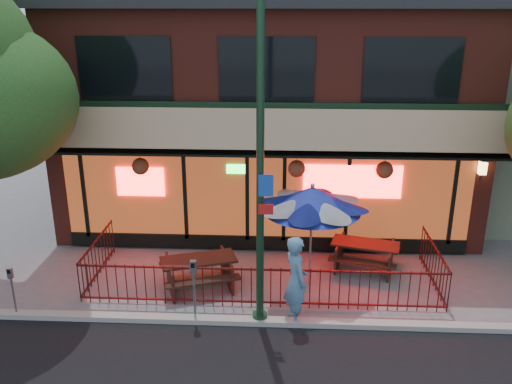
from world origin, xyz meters
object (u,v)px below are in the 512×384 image
street_light (260,186)px  patio_umbrella (312,199)px  picnic_table_left (199,268)px  picnic_table_right (365,252)px  parking_meter_near (194,281)px  pedestrian (296,280)px  parking_meter_far (12,284)px

street_light → patio_umbrella: (1.15, 1.72, -0.90)m
picnic_table_left → picnic_table_right: size_ratio=1.08×
patio_umbrella → parking_meter_near: patio_umbrella is taller
picnic_table_right → pedestrian: (-1.85, -2.57, 0.53)m
street_light → picnic_table_left: 3.39m
street_light → picnic_table_left: bearing=137.0°
parking_meter_near → picnic_table_right: bearing=33.9°
street_light → parking_meter_far: (-5.41, -0.08, -2.33)m
patio_umbrella → parking_meter_near: bearing=-144.9°
picnic_table_left → street_light: bearing=-43.0°
pedestrian → parking_meter_far: pedestrian is taller
picnic_table_right → parking_meter_near: size_ratio=1.34×
patio_umbrella → pedestrian: (-0.38, -1.67, -1.24)m
pedestrian → parking_meter_near: pedestrian is taller
parking_meter_near → parking_meter_far: parking_meter_near is taller
picnic_table_left → parking_meter_near: parking_meter_near is taller
street_light → patio_umbrella: bearing=56.3°
patio_umbrella → picnic_table_left: bearing=-174.2°
street_light → picnic_table_left: street_light is taller
picnic_table_right → patio_umbrella: (-1.47, -0.91, 1.77)m
patio_umbrella → parking_meter_near: size_ratio=1.78×
street_light → pedestrian: size_ratio=3.47×
patio_umbrella → parking_meter_far: bearing=-164.7°
picnic_table_left → parking_meter_far: (-3.86, -1.52, 0.31)m
street_light → parking_meter_far: bearing=-179.2°
pedestrian → parking_meter_far: (-6.17, -0.13, -0.20)m
picnic_table_left → parking_meter_far: bearing=-158.5°
patio_umbrella → parking_meter_far: 6.95m
picnic_table_right → parking_meter_near: 4.87m
street_light → parking_meter_far: street_light is taller
picnic_table_right → parking_meter_far: size_ratio=1.65×
picnic_table_right → parking_meter_far: parking_meter_far is taller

